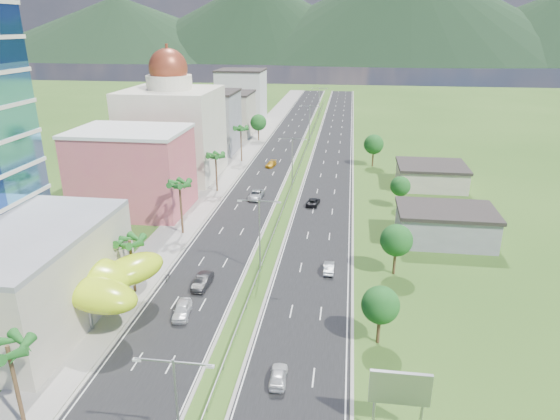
% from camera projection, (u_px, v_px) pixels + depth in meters
% --- Properties ---
extents(ground, '(500.00, 500.00, 0.00)m').
position_uv_depth(ground, '(246.00, 308.00, 62.58)').
color(ground, '#2D5119').
rests_on(ground, ground).
extents(road_left, '(11.00, 260.00, 0.04)m').
position_uv_depth(road_left, '(282.00, 145.00, 147.07)').
color(road_left, black).
rests_on(road_left, ground).
extents(road_right, '(11.00, 260.00, 0.04)m').
position_uv_depth(road_right, '(333.00, 147.00, 145.15)').
color(road_right, black).
rests_on(road_right, ground).
extents(sidewalk_left, '(7.00, 260.00, 0.12)m').
position_uv_depth(sidewalk_left, '(251.00, 144.00, 148.28)').
color(sidewalk_left, gray).
rests_on(sidewalk_left, ground).
extents(median_guardrail, '(0.10, 216.06, 0.76)m').
position_uv_depth(median_guardrail, '(302.00, 159.00, 129.18)').
color(median_guardrail, gray).
rests_on(median_guardrail, ground).
extents(streetlight_median_a, '(6.04, 0.25, 11.00)m').
position_uv_depth(streetlight_median_a, '(177.00, 407.00, 37.02)').
color(streetlight_median_a, gray).
rests_on(streetlight_median_a, ground).
extents(streetlight_median_b, '(6.04, 0.25, 11.00)m').
position_uv_depth(streetlight_median_b, '(260.00, 228.00, 69.51)').
color(streetlight_median_b, gray).
rests_on(streetlight_median_b, ground).
extents(streetlight_median_c, '(6.04, 0.25, 11.00)m').
position_uv_depth(streetlight_median_c, '(292.00, 157.00, 106.63)').
color(streetlight_median_c, gray).
rests_on(streetlight_median_c, ground).
extents(streetlight_median_d, '(6.04, 0.25, 11.00)m').
position_uv_depth(streetlight_median_d, '(310.00, 120.00, 148.40)').
color(streetlight_median_d, gray).
rests_on(streetlight_median_d, ground).
extents(streetlight_median_e, '(6.04, 0.25, 11.00)m').
position_uv_depth(streetlight_median_e, '(319.00, 99.00, 190.17)').
color(streetlight_median_e, gray).
rests_on(streetlight_median_e, ground).
extents(lime_canopy, '(18.00, 15.00, 7.40)m').
position_uv_depth(lime_canopy, '(75.00, 277.00, 59.69)').
color(lime_canopy, '#B5DB15').
rests_on(lime_canopy, ground).
extents(pink_shophouse, '(20.00, 15.00, 15.00)m').
position_uv_depth(pink_shophouse, '(133.00, 172.00, 93.26)').
color(pink_shophouse, '#C85263').
rests_on(pink_shophouse, ground).
extents(domed_building, '(20.00, 20.00, 28.70)m').
position_uv_depth(domed_building, '(173.00, 128.00, 113.26)').
color(domed_building, beige).
rests_on(domed_building, ground).
extents(midrise_grey, '(16.00, 15.00, 16.00)m').
position_uv_depth(midrise_grey, '(208.00, 123.00, 137.51)').
color(midrise_grey, gray).
rests_on(midrise_grey, ground).
extents(midrise_beige, '(16.00, 15.00, 13.00)m').
position_uv_depth(midrise_beige, '(227.00, 115.00, 158.45)').
color(midrise_beige, '#AEA58F').
rests_on(midrise_beige, ground).
extents(midrise_white, '(16.00, 15.00, 18.00)m').
position_uv_depth(midrise_white, '(242.00, 97.00, 178.93)').
color(midrise_white, silver).
rests_on(midrise_white, ground).
extents(billboard, '(5.20, 0.35, 6.20)m').
position_uv_depth(billboard, '(400.00, 390.00, 42.15)').
color(billboard, gray).
rests_on(billboard, ground).
extents(shed_near, '(15.00, 10.00, 5.00)m').
position_uv_depth(shed_near, '(445.00, 226.00, 81.32)').
color(shed_near, gray).
rests_on(shed_near, ground).
extents(shed_far, '(14.00, 12.00, 4.40)m').
position_uv_depth(shed_far, '(431.00, 177.00, 109.01)').
color(shed_far, '#AEA58F').
rests_on(shed_far, ground).
extents(palm_tree_a, '(3.60, 3.60, 9.10)m').
position_uv_depth(palm_tree_a, '(8.00, 351.00, 41.35)').
color(palm_tree_a, '#47301C').
rests_on(palm_tree_a, ground).
extents(palm_tree_b, '(3.60, 3.60, 8.10)m').
position_uv_depth(palm_tree_b, '(130.00, 243.00, 63.96)').
color(palm_tree_b, '#47301C').
rests_on(palm_tree_b, ground).
extents(palm_tree_c, '(3.60, 3.60, 9.60)m').
position_uv_depth(palm_tree_c, '(179.00, 186.00, 82.02)').
color(palm_tree_c, '#47301C').
rests_on(palm_tree_c, ground).
extents(palm_tree_d, '(3.60, 3.60, 8.60)m').
position_uv_depth(palm_tree_d, '(216.00, 157.00, 103.71)').
color(palm_tree_d, '#47301C').
rests_on(palm_tree_d, ground).
extents(palm_tree_e, '(3.60, 3.60, 9.40)m').
position_uv_depth(palm_tree_e, '(241.00, 130.00, 126.64)').
color(palm_tree_e, '#47301C').
rests_on(palm_tree_e, ground).
extents(leafy_tree_lfar, '(4.90, 4.90, 8.05)m').
position_uv_depth(leafy_tree_lfar, '(258.00, 122.00, 150.80)').
color(leafy_tree_lfar, '#47301C').
rests_on(leafy_tree_lfar, ground).
extents(leafy_tree_ra, '(4.20, 4.20, 6.90)m').
position_uv_depth(leafy_tree_ra, '(380.00, 305.00, 54.22)').
color(leafy_tree_ra, '#47301C').
rests_on(leafy_tree_ra, ground).
extents(leafy_tree_rb, '(4.55, 4.55, 7.47)m').
position_uv_depth(leafy_tree_rb, '(396.00, 240.00, 69.47)').
color(leafy_tree_rb, '#47301C').
rests_on(leafy_tree_rb, ground).
extents(leafy_tree_rc, '(3.85, 3.85, 6.33)m').
position_uv_depth(leafy_tree_rc, '(400.00, 186.00, 95.36)').
color(leafy_tree_rc, '#47301C').
rests_on(leafy_tree_rc, ground).
extents(leafy_tree_rd, '(4.90, 4.90, 8.05)m').
position_uv_depth(leafy_tree_rd, '(374.00, 144.00, 123.29)').
color(leafy_tree_rd, '#47301C').
rests_on(leafy_tree_rd, ground).
extents(mountain_ridge, '(860.00, 140.00, 90.00)m').
position_uv_depth(mountain_ridge, '(403.00, 62.00, 472.54)').
color(mountain_ridge, black).
rests_on(mountain_ridge, ground).
extents(car_white_near_left, '(2.53, 4.96, 1.62)m').
position_uv_depth(car_white_near_left, '(182.00, 310.00, 60.67)').
color(car_white_near_left, silver).
rests_on(car_white_near_left, road_left).
extents(car_dark_left, '(1.98, 5.04, 1.64)m').
position_uv_depth(car_dark_left, '(203.00, 281.00, 67.42)').
color(car_dark_left, black).
rests_on(car_dark_left, road_left).
extents(car_silver_mid_left, '(2.70, 5.85, 1.62)m').
position_uv_depth(car_silver_mid_left, '(256.00, 195.00, 101.57)').
color(car_silver_mid_left, '#93969A').
rests_on(car_silver_mid_left, road_left).
extents(car_yellow_far_left, '(2.52, 4.75, 1.31)m').
position_uv_depth(car_yellow_far_left, '(271.00, 164.00, 124.54)').
color(car_yellow_far_left, '#C79117').
rests_on(car_yellow_far_left, road_left).
extents(car_white_near_right, '(1.80, 4.18, 1.40)m').
position_uv_depth(car_white_near_right, '(278.00, 376.00, 49.44)').
color(car_white_near_right, silver).
rests_on(car_white_near_right, road_right).
extents(car_silver_right, '(1.44, 4.09, 1.34)m').
position_uv_depth(car_silver_right, '(329.00, 268.00, 71.46)').
color(car_silver_right, '#ADB0B5').
rests_on(car_silver_right, road_right).
extents(car_dark_far_right, '(2.81, 5.01, 1.32)m').
position_uv_depth(car_dark_far_right, '(313.00, 202.00, 98.01)').
color(car_dark_far_right, black).
rests_on(car_dark_far_right, road_right).
extents(motorcycle, '(0.71, 1.95, 1.22)m').
position_uv_depth(motorcycle, '(168.00, 276.00, 69.32)').
color(motorcycle, black).
rests_on(motorcycle, road_left).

